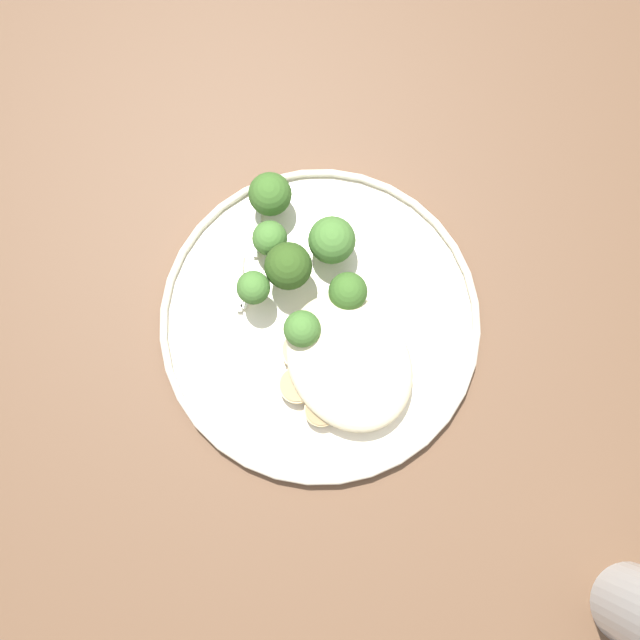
{
  "coord_description": "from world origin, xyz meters",
  "views": [
    {
      "loc": [
        0.06,
        -0.07,
        1.42
      ],
      "look_at": [
        -0.04,
        -0.02,
        0.76
      ],
      "focal_mm": 42.3,
      "sensor_mm": 36.0,
      "label": 1
    }
  ],
  "objects_px": {
    "dinner_plate": "(320,322)",
    "seared_scallop_half_hidden": "(299,389)",
    "broccoli_floret_split_head": "(348,292)",
    "seared_scallop_rear_pale": "(350,389)",
    "broccoli_floret_beside_noodles": "(272,193)",
    "seared_scallop_tiny_bay": "(358,366)",
    "seared_scallop_left_edge": "(321,410)",
    "seared_scallop_center_golden": "(329,344)",
    "seared_scallop_right_edge": "(301,351)",
    "broccoli_floret_right_tilted": "(270,239)",
    "broccoli_floret_center_pile": "(332,240)",
    "broccoli_floret_front_edge": "(254,288)",
    "broccoli_floret_rear_charred": "(302,329)",
    "broccoli_floret_near_rim": "(288,267)"
  },
  "relations": [
    {
      "from": "broccoli_floret_front_edge",
      "to": "broccoli_floret_beside_noodles",
      "type": "height_order",
      "value": "broccoli_floret_front_edge"
    },
    {
      "from": "seared_scallop_half_hidden",
      "to": "seared_scallop_rear_pale",
      "type": "bearing_deg",
      "value": 60.53
    },
    {
      "from": "seared_scallop_center_golden",
      "to": "broccoli_floret_beside_noodles",
      "type": "bearing_deg",
      "value": 171.8
    },
    {
      "from": "seared_scallop_rear_pale",
      "to": "broccoli_floret_right_tilted",
      "type": "xyz_separation_m",
      "value": [
        -0.15,
        0.0,
        0.01
      ]
    },
    {
      "from": "seared_scallop_rear_pale",
      "to": "seared_scallop_right_edge",
      "type": "bearing_deg",
      "value": -157.66
    },
    {
      "from": "dinner_plate",
      "to": "broccoli_floret_split_head",
      "type": "height_order",
      "value": "broccoli_floret_split_head"
    },
    {
      "from": "seared_scallop_half_hidden",
      "to": "seared_scallop_right_edge",
      "type": "xyz_separation_m",
      "value": [
        -0.03,
        0.02,
        0.0
      ]
    },
    {
      "from": "seared_scallop_right_edge",
      "to": "broccoli_floret_rear_charred",
      "type": "height_order",
      "value": "broccoli_floret_rear_charred"
    },
    {
      "from": "seared_scallop_tiny_bay",
      "to": "seared_scallop_left_edge",
      "type": "bearing_deg",
      "value": -69.49
    },
    {
      "from": "seared_scallop_right_edge",
      "to": "seared_scallop_tiny_bay",
      "type": "bearing_deg",
      "value": 46.05
    },
    {
      "from": "seared_scallop_tiny_bay",
      "to": "seared_scallop_rear_pale",
      "type": "xyz_separation_m",
      "value": [
        0.01,
        -0.02,
        0.0
      ]
    },
    {
      "from": "dinner_plate",
      "to": "broccoli_floret_front_edge",
      "type": "relative_size",
      "value": 5.43
    },
    {
      "from": "seared_scallop_half_hidden",
      "to": "broccoli_floret_split_head",
      "type": "height_order",
      "value": "broccoli_floret_split_head"
    },
    {
      "from": "dinner_plate",
      "to": "seared_scallop_half_hidden",
      "type": "distance_m",
      "value": 0.07
    },
    {
      "from": "seared_scallop_rear_pale",
      "to": "seared_scallop_tiny_bay",
      "type": "bearing_deg",
      "value": 131.67
    },
    {
      "from": "seared_scallop_left_edge",
      "to": "broccoli_floret_split_head",
      "type": "distance_m",
      "value": 0.11
    },
    {
      "from": "seared_scallop_rear_pale",
      "to": "broccoli_floret_near_rim",
      "type": "height_order",
      "value": "broccoli_floret_near_rim"
    },
    {
      "from": "seared_scallop_center_golden",
      "to": "seared_scallop_tiny_bay",
      "type": "height_order",
      "value": "same"
    },
    {
      "from": "dinner_plate",
      "to": "seared_scallop_half_hidden",
      "type": "height_order",
      "value": "seared_scallop_half_hidden"
    },
    {
      "from": "seared_scallop_tiny_bay",
      "to": "seared_scallop_right_edge",
      "type": "xyz_separation_m",
      "value": [
        -0.04,
        -0.04,
        0.0
      ]
    },
    {
      "from": "seared_scallop_rear_pale",
      "to": "broccoli_floret_right_tilted",
      "type": "bearing_deg",
      "value": 178.91
    },
    {
      "from": "broccoli_floret_front_edge",
      "to": "broccoli_floret_split_head",
      "type": "distance_m",
      "value": 0.08
    },
    {
      "from": "seared_scallop_right_edge",
      "to": "broccoli_floret_center_pile",
      "type": "xyz_separation_m",
      "value": [
        -0.07,
        0.07,
        0.02
      ]
    },
    {
      "from": "seared_scallop_tiny_bay",
      "to": "seared_scallop_left_edge",
      "type": "height_order",
      "value": "same"
    },
    {
      "from": "seared_scallop_rear_pale",
      "to": "broccoli_floret_beside_noodles",
      "type": "xyz_separation_m",
      "value": [
        -0.19,
        0.02,
        0.02
      ]
    },
    {
      "from": "broccoli_floret_rear_charred",
      "to": "broccoli_floret_split_head",
      "type": "bearing_deg",
      "value": 101.53
    },
    {
      "from": "broccoli_floret_front_edge",
      "to": "dinner_plate",
      "type": "bearing_deg",
      "value": 38.78
    },
    {
      "from": "broccoli_floret_front_edge",
      "to": "seared_scallop_right_edge",
      "type": "bearing_deg",
      "value": 9.39
    },
    {
      "from": "seared_scallop_left_edge",
      "to": "broccoli_floret_near_rim",
      "type": "bearing_deg",
      "value": 163.82
    },
    {
      "from": "broccoli_floret_beside_noodles",
      "to": "broccoli_floret_right_tilted",
      "type": "distance_m",
      "value": 0.04
    },
    {
      "from": "seared_scallop_rear_pale",
      "to": "broccoli_floret_center_pile",
      "type": "relative_size",
      "value": 0.55
    },
    {
      "from": "broccoli_floret_right_tilted",
      "to": "broccoli_floret_rear_charred",
      "type": "bearing_deg",
      "value": -9.83
    },
    {
      "from": "broccoli_floret_front_edge",
      "to": "broccoli_floret_beside_noodles",
      "type": "xyz_separation_m",
      "value": [
        -0.07,
        0.06,
        -0.01
      ]
    },
    {
      "from": "dinner_plate",
      "to": "broccoli_floret_center_pile",
      "type": "relative_size",
      "value": 5.57
    },
    {
      "from": "seared_scallop_center_golden",
      "to": "broccoli_floret_split_head",
      "type": "height_order",
      "value": "broccoli_floret_split_head"
    },
    {
      "from": "broccoli_floret_right_tilted",
      "to": "broccoli_floret_split_head",
      "type": "relative_size",
      "value": 0.94
    },
    {
      "from": "seared_scallop_half_hidden",
      "to": "seared_scallop_right_edge",
      "type": "distance_m",
      "value": 0.03
    },
    {
      "from": "seared_scallop_right_edge",
      "to": "broccoli_floret_split_head",
      "type": "bearing_deg",
      "value": 111.41
    },
    {
      "from": "seared_scallop_center_golden",
      "to": "seared_scallop_tiny_bay",
      "type": "relative_size",
      "value": 1.04
    },
    {
      "from": "seared_scallop_right_edge",
      "to": "broccoli_floret_near_rim",
      "type": "relative_size",
      "value": 0.59
    },
    {
      "from": "broccoli_floret_front_edge",
      "to": "broccoli_floret_right_tilted",
      "type": "relative_size",
      "value": 1.22
    },
    {
      "from": "seared_scallop_tiny_bay",
      "to": "seared_scallop_center_golden",
      "type": "bearing_deg",
      "value": -156.35
    },
    {
      "from": "seared_scallop_left_edge",
      "to": "broccoli_floret_right_tilted",
      "type": "distance_m",
      "value": 0.16
    },
    {
      "from": "broccoli_floret_right_tilted",
      "to": "broccoli_floret_center_pile",
      "type": "bearing_deg",
      "value": 57.99
    },
    {
      "from": "seared_scallop_right_edge",
      "to": "seared_scallop_left_edge",
      "type": "distance_m",
      "value": 0.05
    },
    {
      "from": "seared_scallop_rear_pale",
      "to": "broccoli_floret_near_rim",
      "type": "relative_size",
      "value": 0.47
    },
    {
      "from": "seared_scallop_center_golden",
      "to": "seared_scallop_half_hidden",
      "type": "relative_size",
      "value": 0.85
    },
    {
      "from": "broccoli_floret_right_tilted",
      "to": "broccoli_floret_rear_charred",
      "type": "height_order",
      "value": "broccoli_floret_rear_charred"
    },
    {
      "from": "seared_scallop_half_hidden",
      "to": "broccoli_floret_split_head",
      "type": "bearing_deg",
      "value": 123.78
    },
    {
      "from": "broccoli_floret_split_head",
      "to": "seared_scallop_tiny_bay",
      "type": "bearing_deg",
      "value": -20.88
    }
  ]
}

